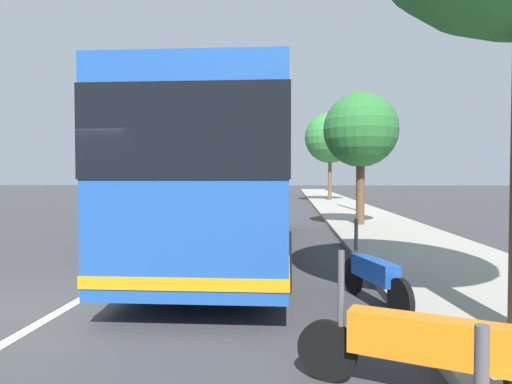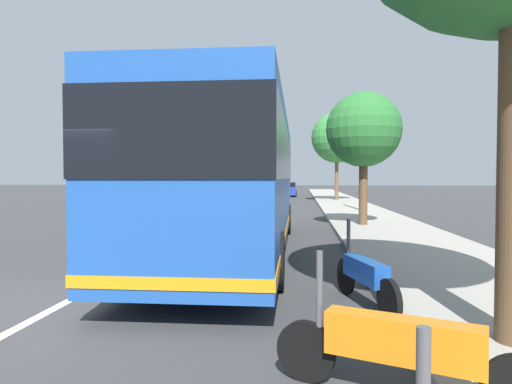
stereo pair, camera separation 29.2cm
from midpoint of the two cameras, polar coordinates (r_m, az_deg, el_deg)
The scene contains 13 objects.
ground_plane at distance 7.50m, azimuth -23.43°, elevation -13.01°, with size 220.00×220.00×0.00m, color #38383A.
sidewalk_curb at distance 16.79m, azimuth 15.22°, elevation -4.51°, with size 110.00×3.60×0.14m, color #9E998E.
lane_divider_line at distance 16.86m, azimuth -7.24°, elevation -4.66°, with size 110.00×0.16×0.01m, color silver.
coach_bus at distance 11.42m, azimuth -3.17°, elevation 2.29°, with size 12.07×2.78×3.45m.
motorcycle_far_end at distance 4.21m, azimuth 18.69°, elevation -18.20°, with size 0.92×2.16×1.23m.
motorcycle_angled at distance 6.92m, azimuth 13.61°, elevation -10.32°, with size 2.01×0.67×1.24m.
car_side_street at distance 32.58m, azimuth -4.38°, elevation -0.34°, with size 4.69×1.98×1.41m.
car_far_distant at distance 48.19m, azimuth -1.81°, elevation 0.37°, with size 4.74×2.02×1.44m.
car_behind_bus at distance 41.42m, azimuth -2.67°, elevation 0.18°, with size 4.34×1.90×1.51m.
car_ahead_same_lane at distance 46.28m, azimuth 2.87°, elevation 0.31°, with size 4.40×1.98×1.45m.
roadside_tree_mid_block at distance 17.41m, azimuth 12.74°, elevation 7.65°, with size 2.81×2.81×5.12m.
roadside_tree_far_block at distance 36.71m, azimuth 9.20°, elevation 6.83°, with size 4.07×4.07×7.18m.
utility_pole at distance 24.37m, azimuth 12.79°, elevation 4.44°, with size 0.22×0.22×6.08m, color slate.
Camera 1 is at (-6.41, -3.28, 1.90)m, focal length 31.37 mm.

